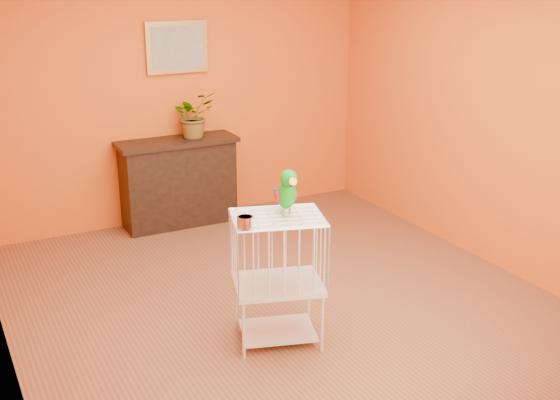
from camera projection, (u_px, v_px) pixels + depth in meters
ground at (283, 302)px, 5.49m from camera, size 4.50×4.50×0.00m
room_shell at (283, 101)px, 4.98m from camera, size 4.50×4.50×4.50m
console_cabinet at (179, 182)px, 7.02m from camera, size 1.19×0.43×0.88m
potted_plant at (195, 121)px, 6.88m from camera, size 0.51×0.54×0.35m
framed_picture at (177, 47)px, 6.80m from camera, size 0.62×0.04×0.50m
birdcage at (278, 278)px, 4.79m from camera, size 0.70×0.61×0.92m
feed_cup at (245, 222)px, 4.43m from camera, size 0.11×0.11×0.07m
parrot at (287, 191)px, 4.64m from camera, size 0.16×0.29×0.32m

